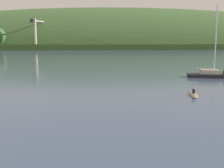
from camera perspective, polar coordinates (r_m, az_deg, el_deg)
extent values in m
cube|color=#314A21|center=(216.48, -5.90, 7.61)|extent=(571.12, 59.07, 4.04)
ellipsoid|color=#476B38|center=(236.85, 2.61, 7.25)|extent=(457.26, 71.87, 66.94)
sphere|color=#38602D|center=(216.86, 11.51, 8.79)|extent=(8.30, 8.30, 8.30)
cube|color=#4C4C51|center=(203.50, -15.32, 6.99)|extent=(5.66, 5.66, 2.00)
cylinder|color=#BCB293|center=(203.51, -15.44, 10.03)|extent=(1.96, 1.96, 19.56)
cylinder|color=#BCB293|center=(208.45, -14.67, 12.28)|extent=(6.43, 12.99, 1.08)
cube|color=#333338|center=(201.88, -15.94, 12.36)|extent=(3.38, 3.10, 2.35)
cube|color=#232328|center=(50.58, 19.09, 1.39)|extent=(7.38, 4.36, 1.07)
cube|color=black|center=(50.55, 19.11, 1.68)|extent=(7.39, 4.39, 0.12)
cube|color=#BCB299|center=(50.51, 19.34, 2.38)|extent=(3.48, 2.58, 0.70)
cylinder|color=silver|center=(50.37, 20.43, 8.47)|extent=(0.19, 0.19, 11.52)
cylinder|color=silver|center=(50.28, 18.10, 2.98)|extent=(3.56, 1.03, 0.16)
ellipsoid|color=gray|center=(33.28, 16.33, -2.10)|extent=(1.82, 4.32, 0.30)
cylinder|color=black|center=(33.22, 16.36, -1.53)|extent=(0.39, 0.39, 0.55)
sphere|color=tan|center=(33.16, 16.39, -0.86)|extent=(0.22, 0.22, 0.22)
cylinder|color=olive|center=(33.19, 17.03, -1.70)|extent=(1.22, 0.33, 0.89)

